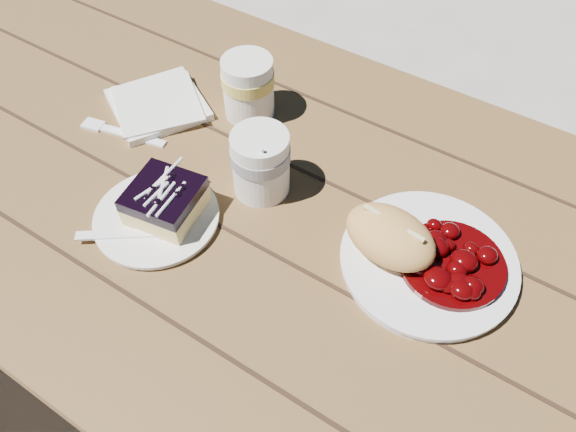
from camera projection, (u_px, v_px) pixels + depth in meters
The scene contains 12 objects.
ground at pixel (268, 382), 1.45m from camera, with size 60.00×60.00×0.00m, color #A9A499.
picnic_table at pixel (258, 252), 0.99m from camera, with size 2.00×1.55×0.75m.
main_plate at pixel (428, 262), 0.78m from camera, with size 0.24×0.24×0.02m, color white.
goulash_stew at pixel (455, 257), 0.75m from camera, with size 0.14×0.14×0.04m, color #420203, non-canonical shape.
bread_roll at pixel (390, 237), 0.75m from camera, with size 0.13×0.09×0.07m, color #DEA355.
dessert_plate at pixel (157, 218), 0.83m from camera, with size 0.18×0.18×0.01m, color white.
blueberry_cake at pixel (165, 200), 0.81m from camera, with size 0.11×0.11×0.05m.
fork_dessert at pixel (120, 234), 0.80m from camera, with size 0.03×0.16×0.01m, color white, non-canonical shape.
coffee_cup at pixel (261, 163), 0.83m from camera, with size 0.09×0.09×0.11m, color white.
napkin_stack at pixel (158, 105), 0.98m from camera, with size 0.15×0.15×0.01m, color white.
fork_table at pixel (132, 135), 0.94m from camera, with size 0.03×0.16×0.01m, color white, non-canonical shape.
second_cup at pixel (248, 88), 0.94m from camera, with size 0.09×0.09×0.11m, color white.
Camera 1 is at (0.35, -0.45, 1.40)m, focal length 35.00 mm.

